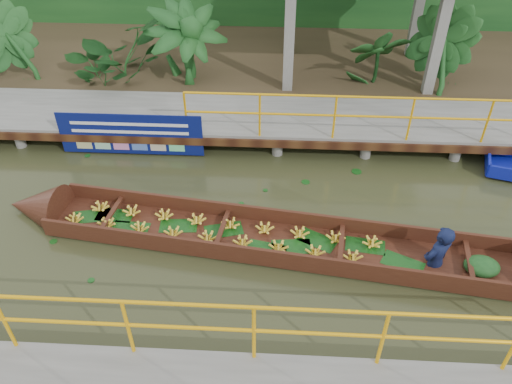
{
  "coord_description": "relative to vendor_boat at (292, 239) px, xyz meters",
  "views": [
    {
      "loc": [
        1.03,
        -6.85,
        6.4
      ],
      "look_at": [
        0.63,
        0.5,
        0.6
      ],
      "focal_mm": 35.0,
      "sensor_mm": 36.0,
      "label": 1
    }
  ],
  "objects": [
    {
      "name": "ground",
      "position": [
        -1.32,
        0.34,
        -0.21
      ],
      "size": [
        80.0,
        80.0,
        0.0
      ],
      "primitive_type": "plane",
      "color": "#2B3018",
      "rests_on": "ground"
    },
    {
      "name": "land_strip",
      "position": [
        -1.32,
        7.84,
        0.02
      ],
      "size": [
        30.0,
        8.0,
        0.45
      ],
      "primitive_type": "cube",
      "color": "#2F2517",
      "rests_on": "ground"
    },
    {
      "name": "far_dock",
      "position": [
        -1.3,
        3.77,
        0.27
      ],
      "size": [
        16.0,
        2.06,
        1.66
      ],
      "color": "slate",
      "rests_on": "ground"
    },
    {
      "name": "vendor_boat",
      "position": [
        0.0,
        0.0,
        0.0
      ],
      "size": [
        10.75,
        2.5,
        2.07
      ],
      "rotation": [
        0.0,
        0.0,
        -0.14
      ],
      "color": "#39180F",
      "rests_on": "ground"
    },
    {
      "name": "blue_banner",
      "position": [
        -3.59,
        2.82,
        0.35
      ],
      "size": [
        3.22,
        0.04,
        1.01
      ],
      "color": "#0B145B",
      "rests_on": "ground"
    },
    {
      "name": "tropical_plants",
      "position": [
        -3.07,
        5.64,
        1.03
      ],
      "size": [
        14.26,
        1.26,
        1.57
      ],
      "color": "#154219",
      "rests_on": "ground"
    }
  ]
}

